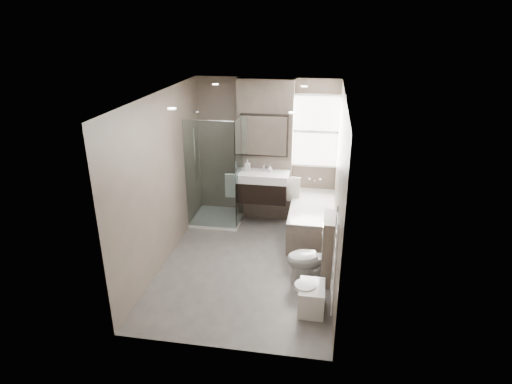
% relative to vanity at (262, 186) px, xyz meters
% --- Properties ---
extents(room, '(2.70, 3.90, 2.70)m').
position_rel_vanity_xyz_m(room, '(0.00, -1.43, 0.56)').
color(room, '#5A5653').
rests_on(room, ground).
extents(vanity_pier, '(1.00, 0.25, 2.60)m').
position_rel_vanity_xyz_m(vanity_pier, '(0.00, 0.35, 0.56)').
color(vanity_pier, '#665B51').
rests_on(vanity_pier, ground).
extents(vanity, '(0.95, 0.47, 0.66)m').
position_rel_vanity_xyz_m(vanity, '(0.00, 0.00, 0.00)').
color(vanity, black).
rests_on(vanity, vanity_pier).
extents(mirror_cabinet, '(0.86, 0.08, 0.76)m').
position_rel_vanity_xyz_m(mirror_cabinet, '(0.00, 0.19, 0.89)').
color(mirror_cabinet, black).
rests_on(mirror_cabinet, vanity_pier).
extents(towel_left, '(0.24, 0.06, 0.44)m').
position_rel_vanity_xyz_m(towel_left, '(-0.56, -0.02, -0.02)').
color(towel_left, silver).
rests_on(towel_left, vanity_pier).
extents(towel_right, '(0.24, 0.06, 0.44)m').
position_rel_vanity_xyz_m(towel_right, '(0.56, -0.02, -0.02)').
color(towel_right, silver).
rests_on(towel_right, vanity_pier).
extents(shower_enclosure, '(0.90, 0.90, 2.00)m').
position_rel_vanity_xyz_m(shower_enclosure, '(-0.75, -0.08, -0.25)').
color(shower_enclosure, white).
rests_on(shower_enclosure, ground).
extents(bathtub, '(0.75, 1.60, 0.57)m').
position_rel_vanity_xyz_m(bathtub, '(0.92, -0.33, -0.43)').
color(bathtub, '#665B51').
rests_on(bathtub, ground).
extents(window, '(0.98, 0.06, 1.33)m').
position_rel_vanity_xyz_m(window, '(0.90, 0.45, 0.93)').
color(window, white).
rests_on(window, room).
extents(toilet, '(0.76, 0.55, 0.70)m').
position_rel_vanity_xyz_m(toilet, '(0.97, -1.73, -0.39)').
color(toilet, white).
rests_on(toilet, ground).
extents(cistern_box, '(0.19, 0.55, 1.00)m').
position_rel_vanity_xyz_m(cistern_box, '(1.21, -1.68, -0.24)').
color(cistern_box, '#665B51').
rests_on(cistern_box, ground).
extents(bidet, '(0.40, 0.46, 0.48)m').
position_rel_vanity_xyz_m(bidet, '(1.01, -2.45, -0.55)').
color(bidet, white).
rests_on(bidet, ground).
extents(towel_radiator, '(0.03, 0.49, 1.10)m').
position_rel_vanity_xyz_m(towel_radiator, '(1.25, -3.03, 0.38)').
color(towel_radiator, silver).
rests_on(towel_radiator, room).
extents(soap_bottle_a, '(0.09, 0.09, 0.20)m').
position_rel_vanity_xyz_m(soap_bottle_a, '(-0.28, 0.06, 0.36)').
color(soap_bottle_a, white).
rests_on(soap_bottle_a, vanity).
extents(soap_bottle_b, '(0.09, 0.09, 0.12)m').
position_rel_vanity_xyz_m(soap_bottle_b, '(0.12, 0.09, 0.32)').
color(soap_bottle_b, white).
rests_on(soap_bottle_b, vanity).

